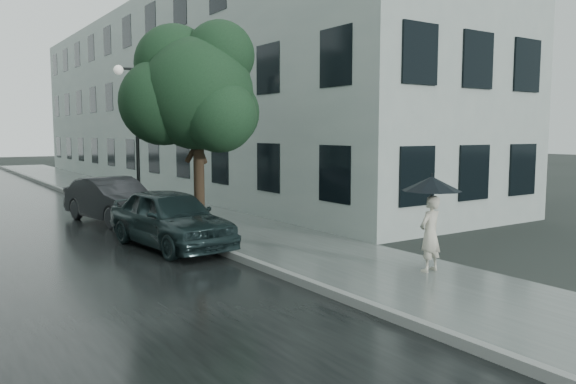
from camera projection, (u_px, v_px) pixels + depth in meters
ground at (354, 268)px, 11.10m from camera, size 120.00×120.00×0.00m
sidewalk at (151, 204)px, 21.14m from camera, size 3.50×60.00×0.01m
kerb_near at (102, 205)px, 20.12m from camera, size 0.15×60.00×0.15m
building_near at (193, 98)px, 29.75m from camera, size 7.02×36.00×9.00m
pedestrian at (430, 234)px, 10.77m from camera, size 0.59×0.43×1.47m
umbrella at (432, 184)px, 10.72m from camera, size 1.19×1.19×0.96m
street_tree at (196, 92)px, 13.31m from camera, size 3.46×3.14×5.32m
lamp_post at (132, 128)px, 19.05m from camera, size 0.83×0.44×4.92m
car_near at (171, 218)px, 13.11m from camera, size 2.01×4.16×1.37m
car_far at (113, 200)px, 16.82m from camera, size 2.06×4.21×1.33m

